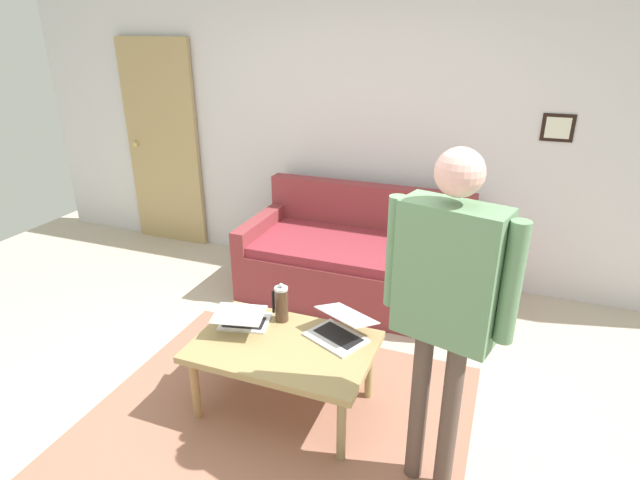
% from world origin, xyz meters
% --- Properties ---
extents(ground_plane, '(7.68, 7.68, 0.00)m').
position_xyz_m(ground_plane, '(0.00, 0.00, 0.00)').
color(ground_plane, '#BBAD9A').
extents(area_rug, '(2.16, 1.80, 0.01)m').
position_xyz_m(area_rug, '(-0.09, -0.00, 0.00)').
color(area_rug, '#9B6752').
rests_on(area_rug, ground_plane).
extents(back_wall, '(7.04, 0.11, 2.70)m').
position_xyz_m(back_wall, '(-0.00, -2.20, 1.35)').
color(back_wall, silver).
rests_on(back_wall, ground_plane).
extents(interior_door, '(0.82, 0.09, 2.05)m').
position_xyz_m(interior_door, '(2.15, -2.11, 1.02)').
color(interior_door, tan).
rests_on(interior_door, ground_plane).
extents(couch, '(1.81, 0.93, 0.88)m').
position_xyz_m(couch, '(-0.06, -1.62, 0.30)').
color(couch, brown).
rests_on(couch, ground_plane).
extents(coffee_table, '(1.03, 0.67, 0.45)m').
position_xyz_m(coffee_table, '(-0.09, -0.10, 0.40)').
color(coffee_table, '#9D8453').
rests_on(coffee_table, ground_plane).
extents(laptop_left, '(0.36, 0.39, 0.13)m').
position_xyz_m(laptop_left, '(0.21, -0.19, 0.50)').
color(laptop_left, silver).
rests_on(laptop_left, coffee_table).
extents(laptop_center, '(0.44, 0.43, 0.15)m').
position_xyz_m(laptop_center, '(-0.37, -0.29, 0.50)').
color(laptop_center, silver).
rests_on(laptop_center, coffee_table).
extents(french_press, '(0.10, 0.08, 0.26)m').
position_xyz_m(french_press, '(0.02, -0.34, 0.57)').
color(french_press, '#4C3323').
rests_on(french_press, coffee_table).
extents(person_standing, '(0.59, 0.30, 1.71)m').
position_xyz_m(person_standing, '(-0.99, 0.14, 1.09)').
color(person_standing, brown).
rests_on(person_standing, ground_plane).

